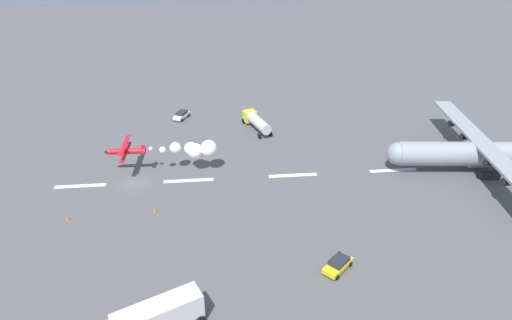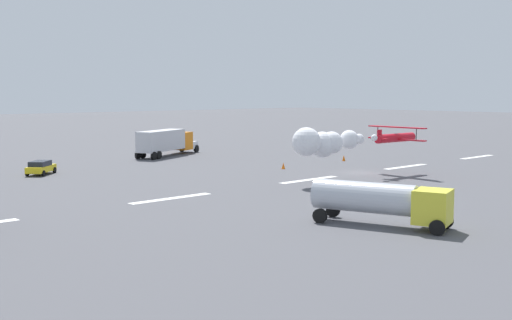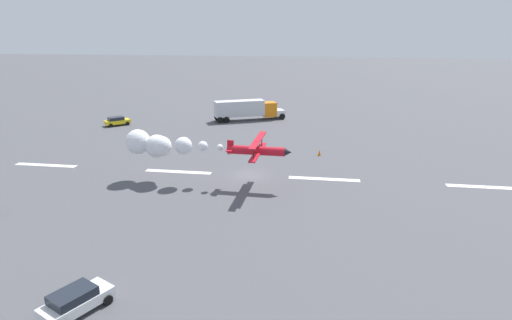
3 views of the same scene
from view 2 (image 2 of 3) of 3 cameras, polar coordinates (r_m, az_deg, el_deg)
The scene contains 11 objects.
ground_plane at distance 71.57m, azimuth 9.50°, elevation -1.14°, with size 440.00×440.00×0.00m, color #4C4C51.
runway_stripe_3 at distance 93.01m, azimuth 19.35°, elevation 0.26°, with size 8.00×0.90×0.01m, color white.
runway_stripe_4 at distance 78.44m, azimuth 13.38°, elevation -0.59°, with size 8.00×0.90×0.01m, color white.
runway_stripe_5 at distance 65.11m, azimuth 4.83°, elevation -1.79°, with size 8.00×0.90×0.01m, color white.
runway_stripe_6 at distance 53.97m, azimuth -7.67°, elevation -3.46°, with size 8.00×0.90×0.01m, color white.
stunt_biplane_red at distance 62.58m, azimuth 6.90°, elevation 1.66°, with size 18.44×7.31×3.05m.
semi_truck_orange at distance 90.01m, azimuth -8.09°, elevation 1.70°, with size 12.94×7.99×3.70m.
fuel_tanker_truck at distance 43.22m, azimuth 11.33°, elevation -3.58°, with size 5.47×9.55×2.90m.
followme_car_yellow at distance 72.80m, azimuth -18.89°, elevation -0.62°, with size 4.31×4.19×1.52m.
traffic_cone_near at distance 83.45m, azimuth 7.95°, elevation 0.17°, with size 0.44×0.44×0.75m, color orange.
traffic_cone_far at distance 74.05m, azimuth 2.49°, elevation -0.53°, with size 0.44×0.44×0.75m, color orange.
Camera 2 is at (55.84, 43.87, 8.93)m, focal length 44.23 mm.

